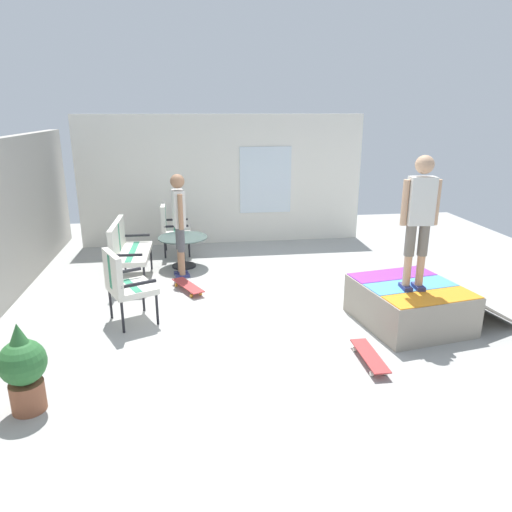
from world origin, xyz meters
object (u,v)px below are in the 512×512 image
at_px(patio_bench, 125,246).
at_px(patio_chair_by_wall, 123,281).
at_px(skateboard_by_bench, 188,286).
at_px(skateboard_spare, 370,356).
at_px(person_watching, 179,217).
at_px(skate_ramp, 411,304).
at_px(patio_table, 183,246).
at_px(patio_chair_near_house, 170,224).
at_px(person_skater, 420,213).
at_px(potted_plant, 23,367).

bearing_deg(patio_bench, patio_chair_by_wall, -174.01).
xyz_separation_m(patio_bench, skateboard_by_bench, (-0.60, -1.01, -0.53)).
height_order(skateboard_by_bench, skateboard_spare, same).
bearing_deg(person_watching, skateboard_spare, -146.63).
bearing_deg(skate_ramp, patio_table, 47.01).
xyz_separation_m(skate_ramp, patio_chair_near_house, (3.71, 3.32, 0.33)).
bearing_deg(person_watching, patio_chair_near_house, 8.97).
distance_m(patio_bench, patio_table, 1.16).
relative_size(person_skater, skateboard_by_bench, 2.12).
bearing_deg(potted_plant, skateboard_by_bench, -27.25).
relative_size(skate_ramp, person_skater, 1.27).
xyz_separation_m(patio_bench, potted_plant, (-3.57, 0.51, -0.15)).
height_order(patio_chair_by_wall, person_skater, person_skater).
distance_m(patio_chair_near_house, skateboard_by_bench, 2.19).
height_order(patio_bench, patio_chair_by_wall, same).
relative_size(skateboard_spare, potted_plant, 0.87).
distance_m(person_watching, skateboard_spare, 4.07).
distance_m(skateboard_spare, potted_plant, 3.64).
xyz_separation_m(skate_ramp, patio_table, (2.87, 3.07, 0.13)).
bearing_deg(person_skater, skateboard_spare, 133.65).
bearing_deg(person_watching, patio_chair_by_wall, 158.34).
height_order(patio_chair_near_house, potted_plant, patio_chair_near_house).
bearing_deg(patio_chair_near_house, person_watching, -171.03).
distance_m(patio_chair_near_house, potted_plant, 5.20).
xyz_separation_m(person_watching, skateboard_spare, (-3.30, -2.18, -0.96)).
bearing_deg(potted_plant, skate_ramp, -73.41).
bearing_deg(person_skater, patio_table, 44.82).
bearing_deg(skateboard_spare, patio_bench, 44.23).
bearing_deg(patio_table, skateboard_spare, -150.67).
height_order(person_skater, skateboard_spare, person_skater).
xyz_separation_m(person_watching, potted_plant, (-3.71, 1.42, -0.58)).
distance_m(patio_chair_near_house, person_skater, 5.12).
distance_m(skate_ramp, skateboard_by_bench, 3.41).
distance_m(skate_ramp, patio_bench, 4.60).
distance_m(person_skater, potted_plant, 4.73).
relative_size(patio_chair_by_wall, potted_plant, 1.11).
bearing_deg(patio_table, skate_ramp, -132.99).
xyz_separation_m(patio_table, skateboard_spare, (-3.81, -2.14, -0.32)).
height_order(patio_chair_near_house, skateboard_by_bench, patio_chair_near_house).
distance_m(patio_bench, skateboard_by_bench, 1.29).
relative_size(skate_ramp, person_watching, 1.22).
distance_m(patio_table, person_skater, 4.39).
height_order(patio_bench, person_watching, person_watching).
xyz_separation_m(skate_ramp, person_watching, (2.36, 3.11, 0.77)).
xyz_separation_m(person_skater, potted_plant, (-1.21, 4.44, -1.10)).
relative_size(skateboard_by_bench, skateboard_spare, 1.01).
height_order(skate_ramp, skateboard_spare, skate_ramp).
xyz_separation_m(patio_chair_near_house, patio_chair_by_wall, (-3.19, 0.51, 0.00)).
bearing_deg(skateboard_spare, patio_table, 29.33).
distance_m(skate_ramp, person_watching, 3.97).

